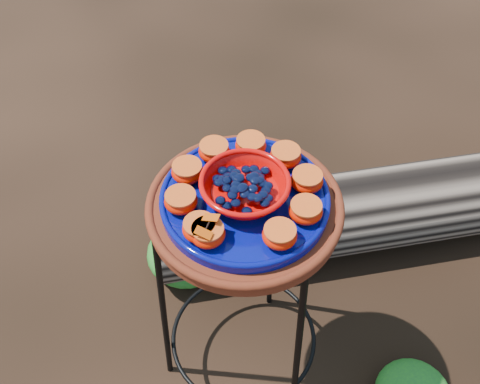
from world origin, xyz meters
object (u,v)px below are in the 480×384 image
at_px(red_bowl, 245,189).
at_px(driftwood_log, 377,209).
at_px(plant_stand, 244,299).
at_px(cobalt_plate, 245,200).
at_px(terracotta_saucer, 245,209).

distance_m(red_bowl, driftwood_log, 0.92).
height_order(plant_stand, driftwood_log, plant_stand).
height_order(plant_stand, red_bowl, red_bowl).
bearing_deg(cobalt_plate, terracotta_saucer, 0.00).
height_order(cobalt_plate, red_bowl, red_bowl).
height_order(cobalt_plate, driftwood_log, cobalt_plate).
height_order(plant_stand, cobalt_plate, cobalt_plate).
xyz_separation_m(terracotta_saucer, cobalt_plate, (0.00, 0.00, 0.03)).
bearing_deg(plant_stand, terracotta_saucer, 0.00).
distance_m(plant_stand, red_bowl, 0.43).
relative_size(red_bowl, driftwood_log, 0.12).
relative_size(terracotta_saucer, red_bowl, 2.33).
distance_m(terracotta_saucer, red_bowl, 0.06).
distance_m(plant_stand, terracotta_saucer, 0.37).
bearing_deg(terracotta_saucer, cobalt_plate, 0.00).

